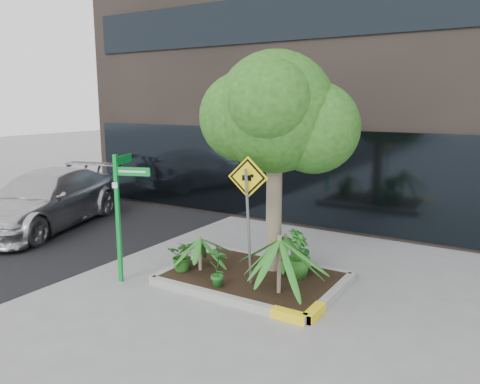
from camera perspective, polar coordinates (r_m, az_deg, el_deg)
The scene contains 14 objects.
ground at distance 9.06m, azimuth -0.50°, elevation -11.24°, with size 80.00×80.00×0.00m, color gray.
asphalt_road at distance 13.50m, azimuth -24.68°, elevation -4.73°, with size 7.00×80.00×0.01m, color black.
planter at distance 9.13m, azimuth 1.68°, elevation -10.38°, with size 3.35×2.36×0.15m.
tree at distance 8.89m, azimuth 4.36°, elevation 9.66°, with size 2.95×2.61×4.42m.
palm_front at distance 8.05m, azimuth 4.85°, elevation -5.77°, with size 1.16×1.16×1.29m.
palm_left at distance 9.21m, azimuth -4.92°, elevation -5.65°, with size 0.78×0.78×0.87m.
palm_back at distance 9.40m, azimuth 5.55°, elevation -5.38°, with size 0.77×0.77×0.86m.
parked_car at distance 13.96m, azimuth -22.60°, elevation -0.84°, with size 2.16×5.32×1.54m, color #BBBABF.
shrub_a at distance 9.32m, azimuth -6.96°, elevation -7.65°, with size 0.57×0.57×0.63m, color #235E1A.
shrub_b at distance 8.97m, azimuth 7.07°, elevation -7.49°, with size 0.50×0.50×0.89m, color #2B7021.
shrub_c at distance 8.46m, azimuth -2.71°, elevation -9.10°, with size 0.39×0.39×0.75m, color #1F6420.
shrub_d at distance 9.34m, azimuth 7.39°, elevation -6.86°, with size 0.47×0.47×0.86m, color #1B5F20.
street_sign_post at distance 9.10m, azimuth -14.32°, elevation -1.42°, with size 0.88×0.70×2.47m.
cattle_sign at distance 8.12m, azimuth 1.00°, elevation -0.98°, with size 0.72×0.35×2.36m.
Camera 1 is at (4.45, -7.11, 3.43)m, focal length 35.00 mm.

